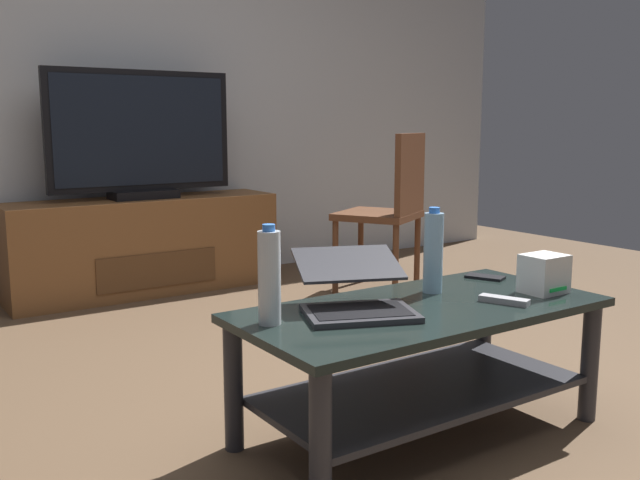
% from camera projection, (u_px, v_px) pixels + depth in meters
% --- Properties ---
extents(ground_plane, '(7.68, 7.68, 0.00)m').
position_uv_depth(ground_plane, '(352.00, 415.00, 2.47)').
color(ground_plane, brown).
extents(back_wall, '(6.40, 0.12, 2.80)m').
position_uv_depth(back_wall, '(109.00, 59.00, 4.29)').
color(back_wall, silver).
rests_on(back_wall, ground).
extents(coffee_table, '(1.21, 0.58, 0.44)m').
position_uv_depth(coffee_table, '(421.00, 346.00, 2.28)').
color(coffee_table, black).
rests_on(coffee_table, ground).
extents(media_cabinet, '(1.61, 0.43, 0.57)m').
position_uv_depth(media_cabinet, '(145.00, 245.00, 4.25)').
color(media_cabinet, brown).
rests_on(media_cabinet, ground).
extents(television, '(1.10, 0.20, 0.75)m').
position_uv_depth(television, '(141.00, 137.00, 4.12)').
color(television, black).
rests_on(television, media_cabinet).
extents(dining_chair, '(0.60, 0.60, 0.96)m').
position_uv_depth(dining_chair, '(391.00, 204.00, 4.17)').
color(dining_chair, '#59331E').
rests_on(dining_chair, ground).
extents(laptop, '(0.45, 0.48, 0.17)m').
position_uv_depth(laptop, '(355.00, 292.00, 2.18)').
color(laptop, '#333338').
rests_on(laptop, coffee_table).
extents(router_box, '(0.14, 0.12, 0.13)m').
position_uv_depth(router_box, '(544.00, 274.00, 2.42)').
color(router_box, white).
rests_on(router_box, coffee_table).
extents(water_bottle_near, '(0.07, 0.07, 0.30)m').
position_uv_depth(water_bottle_near, '(433.00, 252.00, 2.41)').
color(water_bottle_near, '#99C6E5').
rests_on(water_bottle_near, coffee_table).
extents(water_bottle_far, '(0.07, 0.07, 0.29)m').
position_uv_depth(water_bottle_far, '(269.00, 277.00, 2.03)').
color(water_bottle_far, silver).
rests_on(water_bottle_far, coffee_table).
extents(cell_phone, '(0.12, 0.16, 0.01)m').
position_uv_depth(cell_phone, '(485.00, 277.00, 2.65)').
color(cell_phone, black).
rests_on(cell_phone, coffee_table).
extents(tv_remote, '(0.10, 0.16, 0.02)m').
position_uv_depth(tv_remote, '(504.00, 300.00, 2.29)').
color(tv_remote, '#99999E').
rests_on(tv_remote, coffee_table).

